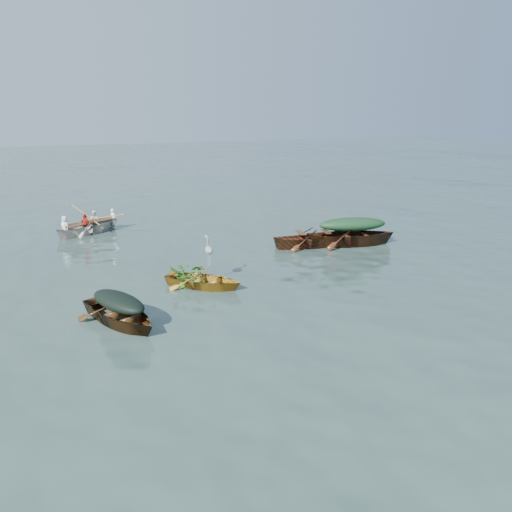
{
  "coord_description": "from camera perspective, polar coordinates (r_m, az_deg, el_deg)",
  "views": [
    {
      "loc": [
        -7.06,
        -12.82,
        5.0
      ],
      "look_at": [
        -0.29,
        1.12,
        0.5
      ],
      "focal_mm": 35.0,
      "sensor_mm": 36.0,
      "label": 1
    }
  ],
  "objects": [
    {
      "name": "yellow_dinghy",
      "position": [
        14.87,
        -6.0,
        -3.56
      ],
      "size": [
        2.98,
        2.98,
        0.78
      ],
      "primitive_type": "imported",
      "rotation": [
        0.0,
        0.0,
        0.78
      ],
      "color": "gold",
      "rests_on": "ground"
    },
    {
      "name": "dark_tarp_cover",
      "position": [
        12.54,
        -15.46,
        -4.84
      ],
      "size": [
        1.37,
        2.04,
        0.4
      ],
      "primitive_type": "ellipsoid",
      "rotation": [
        0.0,
        0.0,
        0.38
      ],
      "color": "black",
      "rests_on": "dark_covered_boat"
    },
    {
      "name": "ground",
      "position": [
        15.47,
        2.77,
        -2.69
      ],
      "size": [
        140.0,
        140.0,
        0.0
      ],
      "primitive_type": "plane",
      "color": "#374D47",
      "rests_on": "ground"
    },
    {
      "name": "green_tarp_cover",
      "position": [
        19.55,
        10.96,
        3.58
      ],
      "size": [
        2.77,
        1.56,
        0.52
      ],
      "primitive_type": "ellipsoid",
      "rotation": [
        0.0,
        0.0,
        1.28
      ],
      "color": "#16371F",
      "rests_on": "green_tarp_boat"
    },
    {
      "name": "green_tarp_boat",
      "position": [
        19.75,
        10.83,
        1.22
      ],
      "size": [
        5.03,
        2.83,
        1.15
      ],
      "primitive_type": "imported",
      "rotation": [
        0.0,
        0.0,
        1.28
      ],
      "color": "#4B2811",
      "rests_on": "ground"
    },
    {
      "name": "oars",
      "position": [
        22.36,
        -18.44,
        3.77
      ],
      "size": [
        1.76,
        2.57,
        0.06
      ],
      "primitive_type": null,
      "rotation": [
        0.0,
        0.0,
        2.06
      ],
      "color": "olive",
      "rests_on": "rowed_boat"
    },
    {
      "name": "dinghy_weeds",
      "position": [
        14.91,
        -7.95,
        -0.79
      ],
      "size": [
        1.13,
        1.13,
        0.6
      ],
      "primitive_type": "imported",
      "rotation": [
        0.0,
        0.0,
        0.78
      ],
      "color": "#276219",
      "rests_on": "yellow_dinghy"
    },
    {
      "name": "thwart_benches",
      "position": [
        19.16,
        6.54,
        2.5
      ],
      "size": [
        2.22,
        1.25,
        0.04
      ],
      "primitive_type": null,
      "rotation": [
        0.0,
        0.0,
        1.33
      ],
      "color": "#43260F",
      "rests_on": "open_wooden_boat"
    },
    {
      "name": "rowers",
      "position": [
        22.3,
        -18.52,
        4.65
      ],
      "size": [
        3.05,
        2.33,
        0.76
      ],
      "primitive_type": "imported",
      "rotation": [
        0.0,
        0.0,
        2.06
      ],
      "color": "white",
      "rests_on": "rowed_boat"
    },
    {
      "name": "rowed_boat",
      "position": [
        22.47,
        -18.32,
        2.5
      ],
      "size": [
        4.19,
        3.02,
        0.97
      ],
      "primitive_type": "imported",
      "rotation": [
        0.0,
        0.0,
        2.06
      ],
      "color": "silver",
      "rests_on": "ground"
    },
    {
      "name": "dark_covered_boat",
      "position": [
        12.77,
        -15.25,
        -7.47
      ],
      "size": [
        2.49,
        3.71,
        0.86
      ],
      "primitive_type": "imported",
      "rotation": [
        0.0,
        0.0,
        0.38
      ],
      "color": "#472A10",
      "rests_on": "ground"
    },
    {
      "name": "open_wooden_boat",
      "position": [
        19.28,
        6.5,
        1.05
      ],
      "size": [
        4.37,
        2.25,
        0.96
      ],
      "primitive_type": "imported",
      "rotation": [
        0.0,
        0.0,
        1.33
      ],
      "color": "#5A3416",
      "rests_on": "ground"
    },
    {
      "name": "heron",
      "position": [
        15.1,
        -5.38,
        0.16
      ],
      "size": [
        0.48,
        0.48,
        0.92
      ],
      "primitive_type": null,
      "rotation": [
        0.0,
        0.0,
        0.78
      ],
      "color": "#A0A5A9",
      "rests_on": "yellow_dinghy"
    }
  ]
}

